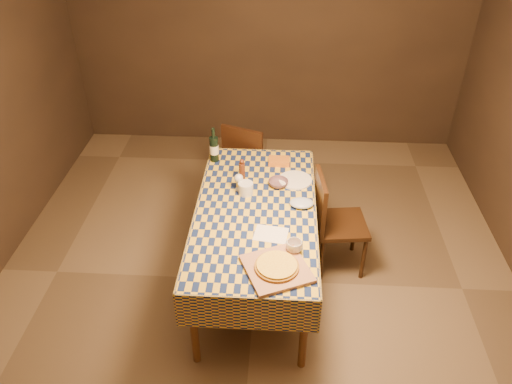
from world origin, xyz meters
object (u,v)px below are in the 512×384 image
Objects in this scene: dining_table at (256,217)px; bowl at (278,183)px; white_plate at (295,180)px; chair_far at (247,160)px; chair_right at (332,218)px; wine_bottle at (214,149)px; cutting_board at (277,269)px; pizza at (277,266)px.

dining_table is 11.24× the size of bowl.
chair_far is (-0.46, 0.71, -0.26)m from white_plate.
bowl is 0.18× the size of chair_right.
chair_far is at bearing 57.86° from wine_bottle.
chair_far reaches higher than cutting_board.
dining_table is 0.69m from chair_right.
wine_bottle is at bearing 155.83° from chair_right.
bowl reaches higher than white_plate.
chair_far reaches higher than white_plate.
pizza is 0.40× the size of chair_far.
chair_right reaches higher than dining_table.
cutting_board is at bearing -116.44° from chair_right.
pizza is 1.49m from wine_bottle.
white_plate is 0.44m from chair_right.
cutting_board reaches higher than white_plate.
wine_bottle is (-0.58, 0.37, 0.10)m from bowl.
chair_right reaches higher than bowl.
wine_bottle reaches higher than dining_table.
pizza is 0.40× the size of chair_right.
dining_table is 5.71× the size of wine_bottle.
white_plate is (0.13, 1.07, -0.03)m from pizza.
chair_far is 1.00× the size of chair_right.
pizza is 1.05m from chair_right.
pizza reaches higher than dining_table.
white_plate is at bearing -22.02° from wine_bottle.
pizza reaches higher than cutting_board.
bowl is at bearing 90.70° from pizza.
wine_bottle reaches higher than chair_far.
chair_far reaches higher than bowl.
dining_table is at bearing -59.87° from wine_bottle.
cutting_board is 1.06× the size of pizza.
dining_table is 1.98× the size of chair_right.
wine_bottle is at bearing 113.34° from pizza.
chair_right is at bearing 20.96° from dining_table.
white_plate is at bearing 151.24° from chair_right.
cutting_board is 1.83m from chair_far.
wine_bottle is (-0.41, 0.71, 0.20)m from dining_table.
dining_table is 0.84m from wine_bottle.
white_plate is 0.30× the size of chair_right.
dining_table is 0.39m from bowl.
pizza is at bearing -66.66° from wine_bottle.
cutting_board is at bearing -90.00° from pizza.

